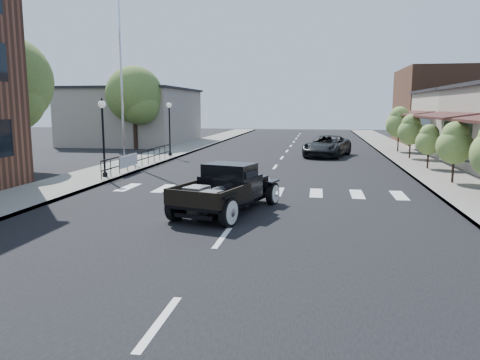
# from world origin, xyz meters

# --- Properties ---
(ground) EXTENTS (120.00, 120.00, 0.00)m
(ground) POSITION_xyz_m (0.00, 0.00, 0.00)
(ground) COLOR black
(ground) RESTS_ON ground
(road) EXTENTS (14.00, 80.00, 0.02)m
(road) POSITION_xyz_m (0.00, 15.00, 0.01)
(road) COLOR black
(road) RESTS_ON ground
(road_markings) EXTENTS (12.00, 60.00, 0.06)m
(road_markings) POSITION_xyz_m (0.00, 10.00, 0.00)
(road_markings) COLOR silver
(road_markings) RESTS_ON ground
(sidewalk_left) EXTENTS (3.00, 80.00, 0.15)m
(sidewalk_left) POSITION_xyz_m (-8.50, 15.00, 0.07)
(sidewalk_left) COLOR gray
(sidewalk_left) RESTS_ON ground
(sidewalk_right) EXTENTS (3.00, 80.00, 0.15)m
(sidewalk_right) POSITION_xyz_m (8.50, 15.00, 0.07)
(sidewalk_right) COLOR gray
(sidewalk_right) RESTS_ON ground
(low_building_left) EXTENTS (10.00, 12.00, 5.00)m
(low_building_left) POSITION_xyz_m (-15.00, 28.00, 2.50)
(low_building_left) COLOR #9E9284
(low_building_left) RESTS_ON ground
(far_building_right) EXTENTS (11.00, 10.00, 7.00)m
(far_building_right) POSITION_xyz_m (15.50, 32.00, 3.50)
(far_building_right) COLOR brown
(far_building_right) RESTS_ON ground
(railing) EXTENTS (0.08, 10.00, 1.00)m
(railing) POSITION_xyz_m (-7.30, 10.00, 0.65)
(railing) COLOR black
(railing) RESTS_ON sidewalk_left
(banner) EXTENTS (0.04, 2.20, 0.60)m
(banner) POSITION_xyz_m (-7.22, 8.00, 0.45)
(banner) COLOR silver
(banner) RESTS_ON sidewalk_left
(lamp_post_b) EXTENTS (0.36, 0.36, 3.72)m
(lamp_post_b) POSITION_xyz_m (-7.60, 6.00, 2.01)
(lamp_post_b) COLOR black
(lamp_post_b) RESTS_ON sidewalk_left
(lamp_post_c) EXTENTS (0.36, 0.36, 3.72)m
(lamp_post_c) POSITION_xyz_m (-7.60, 16.00, 2.01)
(lamp_post_c) COLOR black
(lamp_post_c) RESTS_ON sidewalk_left
(flagpole) EXTENTS (0.12, 0.12, 12.71)m
(flagpole) POSITION_xyz_m (-9.20, 12.00, 6.50)
(flagpole) COLOR silver
(flagpole) RESTS_ON sidewalk_left
(big_tree_near) EXTENTS (4.94, 4.94, 7.26)m
(big_tree_near) POSITION_xyz_m (-14.00, 8.00, 3.63)
(big_tree_near) COLOR #4F692D
(big_tree_near) RESTS_ON ground
(big_tree_far) EXTENTS (4.60, 4.60, 6.76)m
(big_tree_far) POSITION_xyz_m (-12.50, 22.00, 3.38)
(big_tree_far) COLOR #4F692D
(big_tree_far) RESTS_ON ground
(small_tree_b) EXTENTS (1.55, 1.55, 2.58)m
(small_tree_b) POSITION_xyz_m (8.30, 6.90, 1.44)
(small_tree_b) COLOR olive
(small_tree_b) RESTS_ON sidewalk_right
(small_tree_c) EXTENTS (1.38, 1.38, 2.30)m
(small_tree_c) POSITION_xyz_m (8.30, 11.78, 1.30)
(small_tree_c) COLOR olive
(small_tree_c) RESTS_ON sidewalk_right
(small_tree_d) EXTENTS (1.64, 1.64, 2.73)m
(small_tree_d) POSITION_xyz_m (8.30, 16.98, 1.52)
(small_tree_d) COLOR olive
(small_tree_d) RESTS_ON sidewalk_right
(small_tree_e) EXTENTS (1.93, 1.93, 3.22)m
(small_tree_e) POSITION_xyz_m (8.30, 21.70, 1.76)
(small_tree_e) COLOR olive
(small_tree_e) RESTS_ON sidewalk_right
(hotrod_pickup) EXTENTS (3.47, 5.19, 1.65)m
(hotrod_pickup) POSITION_xyz_m (-0.47, -0.00, 0.82)
(hotrod_pickup) COLOR black
(hotrod_pickup) RESTS_ON ground
(second_car) EXTENTS (3.78, 5.78, 1.48)m
(second_car) POSITION_xyz_m (3.03, 18.41, 0.74)
(second_car) COLOR black
(second_car) RESTS_ON ground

